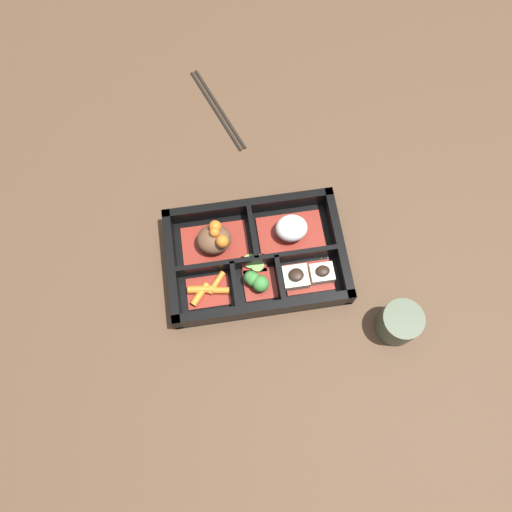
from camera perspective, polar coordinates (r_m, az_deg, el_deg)
name	(u,v)px	position (r m, az deg, el deg)	size (l,w,h in m)	color
ground_plane	(256,261)	(0.87, 0.00, -0.56)	(3.00, 3.00, 0.00)	#4C3523
bento_base	(256,260)	(0.87, 0.00, -0.45)	(0.30, 0.20, 0.01)	black
bento_rim	(256,258)	(0.85, 0.01, -0.24)	(0.30, 0.20, 0.04)	black
bowl_stew	(215,240)	(0.85, -4.75, 1.88)	(0.11, 0.07, 0.06)	maroon
bowl_rice	(291,230)	(0.86, 4.05, 3.01)	(0.11, 0.07, 0.05)	maroon
bowl_carrots	(208,291)	(0.84, -5.53, -3.96)	(0.07, 0.06, 0.02)	maroon
bowl_greens	(256,282)	(0.83, 0.04, -2.94)	(0.05, 0.05, 0.03)	maroon
bowl_tofu	(308,276)	(0.84, 5.93, -2.27)	(0.08, 0.05, 0.03)	maroon
bowl_pickles	(253,263)	(0.85, -0.30, -0.85)	(0.04, 0.03, 0.01)	maroon
tea_cup	(399,323)	(0.84, 16.06, -7.32)	(0.07, 0.07, 0.06)	#424C38
chopsticks	(218,109)	(1.02, -4.42, 16.43)	(0.09, 0.20, 0.01)	black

